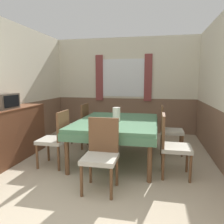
# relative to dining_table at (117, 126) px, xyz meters

# --- Properties ---
(wall_back) EXTENTS (4.25, 0.10, 2.60)m
(wall_back) POSITION_rel_dining_table_xyz_m (-0.19, 2.20, 0.68)
(wall_back) COLOR silver
(wall_back) RESTS_ON ground_plane
(wall_left) EXTENTS (0.05, 4.86, 2.60)m
(wall_left) POSITION_rel_dining_table_xyz_m (-2.14, -0.05, 0.67)
(wall_left) COLOR silver
(wall_left) RESTS_ON ground_plane
(dining_table) EXTENTS (1.45, 1.87, 0.73)m
(dining_table) POSITION_rel_dining_table_xyz_m (0.00, 0.00, 0.00)
(dining_table) COLOR #4C7A56
(dining_table) RESTS_ON ground_plane
(chair_right_far) EXTENTS (0.44, 0.44, 0.95)m
(chair_right_far) POSITION_rel_dining_table_xyz_m (0.94, 0.55, -0.12)
(chair_right_far) COLOR brown
(chair_right_far) RESTS_ON ground_plane
(chair_left_far) EXTENTS (0.44, 0.44, 0.95)m
(chair_left_far) POSITION_rel_dining_table_xyz_m (-0.94, 0.55, -0.12)
(chair_left_far) COLOR brown
(chair_left_far) RESTS_ON ground_plane
(chair_head_near) EXTENTS (0.44, 0.44, 0.95)m
(chair_head_near) POSITION_rel_dining_table_xyz_m (-0.00, -1.15, -0.12)
(chair_head_near) COLOR brown
(chair_head_near) RESTS_ON ground_plane
(chair_right_near) EXTENTS (0.44, 0.44, 0.95)m
(chair_right_near) POSITION_rel_dining_table_xyz_m (0.94, -0.55, -0.12)
(chair_right_near) COLOR brown
(chair_right_near) RESTS_ON ground_plane
(chair_left_near) EXTENTS (0.44, 0.44, 0.95)m
(chair_left_near) POSITION_rel_dining_table_xyz_m (-0.94, -0.55, -0.12)
(chair_left_near) COLOR brown
(chair_left_near) RESTS_ON ground_plane
(sideboard) EXTENTS (0.46, 1.53, 0.96)m
(sideboard) POSITION_rel_dining_table_xyz_m (-1.88, -0.40, -0.14)
(sideboard) COLOR brown
(sideboard) RESTS_ON ground_plane
(tv) EXTENTS (0.29, 0.47, 0.27)m
(tv) POSITION_rel_dining_table_xyz_m (-1.85, -0.59, 0.46)
(tv) COLOR #51473D
(tv) RESTS_ON sideboard
(vase) EXTENTS (0.13, 0.13, 0.25)m
(vase) POSITION_rel_dining_table_xyz_m (0.01, -0.10, 0.22)
(vase) COLOR silver
(vase) RESTS_ON dining_table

